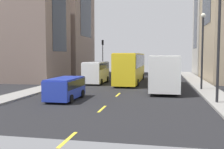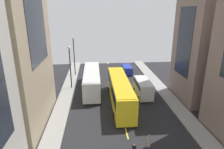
{
  "view_description": "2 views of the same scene",
  "coord_description": "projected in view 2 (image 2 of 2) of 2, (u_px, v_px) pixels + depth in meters",
  "views": [
    {
      "loc": [
        -3.66,
        30.56,
        3.35
      ],
      "look_at": [
        1.63,
        3.3,
        1.3
      ],
      "focal_mm": 41.47,
      "sensor_mm": 36.0,
      "label": 1
    },
    {
      "loc": [
        -3.27,
        -27.14,
        12.86
      ],
      "look_at": [
        -0.34,
        5.2,
        2.16
      ],
      "focal_mm": 31.43,
      "sensor_mm": 36.0,
      "label": 2
    }
  ],
  "objects": [
    {
      "name": "delivery_van_white",
      "position": [
        143.0,
        87.0,
        30.44
      ],
      "size": [
        2.25,
        5.32,
        2.58
      ],
      "color": "white",
      "rests_on": "ground"
    },
    {
      "name": "building_east_1",
      "position": [
        218.0,
        42.0,
        27.74
      ],
      "size": [
        9.91,
        8.09,
        17.2
      ],
      "color": "#7A665B",
      "rests_on": "ground"
    },
    {
      "name": "lane_stripe_2",
      "position": [
        127.0,
        133.0,
        21.47
      ],
      "size": [
        0.16,
        2.0,
        0.01
      ],
      "primitive_type": "cube",
      "color": "yellow",
      "rests_on": "ground"
    },
    {
      "name": "streetlamp_near",
      "position": [
        74.0,
        52.0,
        39.18
      ],
      "size": [
        0.44,
        0.44,
        7.82
      ],
      "color": "black",
      "rests_on": "ground"
    },
    {
      "name": "sidewalk_west",
      "position": [
        64.0,
        100.0,
        29.27
      ],
      "size": [
        2.16,
        44.0,
        0.15
      ],
      "primitive_type": "cube",
      "color": "gray",
      "rests_on": "ground"
    },
    {
      "name": "lane_stripe_4",
      "position": [
        115.0,
        91.0,
        32.82
      ],
      "size": [
        0.16,
        2.0,
        0.01
      ],
      "primitive_type": "cube",
      "color": "yellow",
      "rests_on": "ground"
    },
    {
      "name": "streetcar_yellow",
      "position": [
        120.0,
        90.0,
        27.82
      ],
      "size": [
        2.7,
        13.14,
        3.59
      ],
      "color": "yellow",
      "rests_on": "ground"
    },
    {
      "name": "lane_stripe_7",
      "position": [
        108.0,
        63.0,
        49.84
      ],
      "size": [
        0.16,
        2.0,
        0.01
      ],
      "primitive_type": "cube",
      "color": "yellow",
      "rests_on": "ground"
    },
    {
      "name": "pedestrian_waiting_curb",
      "position": [
        149.0,
        143.0,
        18.23
      ],
      "size": [
        0.36,
        0.36,
        2.0
      ],
      "rotation": [
        0.0,
        0.0,
        3.66
      ],
      "color": "navy",
      "rests_on": "ground"
    },
    {
      "name": "sidewalk_east",
      "position": [
        168.0,
        96.0,
        30.64
      ],
      "size": [
        2.16,
        44.0,
        0.15
      ],
      "primitive_type": "cube",
      "color": "gray",
      "rests_on": "ground"
    },
    {
      "name": "lane_stripe_3",
      "position": [
        120.0,
        108.0,
        27.14
      ],
      "size": [
        0.16,
        2.0,
        0.01
      ],
      "primitive_type": "cube",
      "color": "yellow",
      "rests_on": "ground"
    },
    {
      "name": "streetlamp_far",
      "position": [
        70.0,
        63.0,
        32.5
      ],
      "size": [
        0.44,
        0.44,
        7.17
      ],
      "color": "black",
      "rests_on": "ground"
    },
    {
      "name": "ground_plane",
      "position": [
        117.0,
        98.0,
        29.98
      ],
      "size": [
        42.08,
        42.08,
        0.0
      ],
      "primitive_type": "plane",
      "color": "black"
    },
    {
      "name": "city_bus_white",
      "position": [
        92.0,
        78.0,
        32.67
      ],
      "size": [
        2.81,
        11.92,
        3.35
      ],
      "color": "silver",
      "rests_on": "ground"
    },
    {
      "name": "lane_stripe_6",
      "position": [
        110.0,
        70.0,
        44.17
      ],
      "size": [
        0.16,
        2.0,
        0.01
      ],
      "primitive_type": "cube",
      "color": "yellow",
      "rests_on": "ground"
    },
    {
      "name": "lane_stripe_5",
      "position": [
        112.0,
        79.0,
        38.49
      ],
      "size": [
        0.16,
        2.0,
        0.01
      ],
      "primitive_type": "cube",
      "color": "yellow",
      "rests_on": "ground"
    },
    {
      "name": "car_blue_0",
      "position": [
        127.0,
        69.0,
        41.53
      ],
      "size": [
        2.02,
        4.24,
        1.66
      ],
      "color": "#2338AD",
      "rests_on": "ground"
    }
  ]
}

